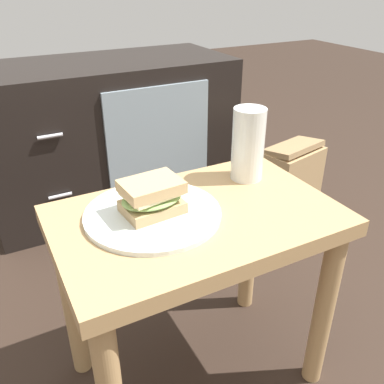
# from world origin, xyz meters

# --- Properties ---
(ground_plane) EXTENTS (8.00, 8.00, 0.00)m
(ground_plane) POSITION_xyz_m (0.00, 0.00, 0.00)
(ground_plane) COLOR #2D2119
(side_table) EXTENTS (0.56, 0.36, 0.46)m
(side_table) POSITION_xyz_m (0.00, 0.00, 0.37)
(side_table) COLOR tan
(side_table) RESTS_ON ground
(tv_cabinet) EXTENTS (0.96, 0.46, 0.58)m
(tv_cabinet) POSITION_xyz_m (0.11, 0.95, 0.29)
(tv_cabinet) COLOR black
(tv_cabinet) RESTS_ON ground
(plate) EXTENTS (0.27, 0.27, 0.01)m
(plate) POSITION_xyz_m (-0.08, 0.03, 0.47)
(plate) COLOR silver
(plate) RESTS_ON side_table
(sandwich_front) EXTENTS (0.13, 0.10, 0.07)m
(sandwich_front) POSITION_xyz_m (-0.08, 0.03, 0.50)
(sandwich_front) COLOR tan
(sandwich_front) RESTS_ON plate
(beer_glass) EXTENTS (0.07, 0.07, 0.16)m
(beer_glass) POSITION_xyz_m (0.18, 0.09, 0.54)
(beer_glass) COLOR silver
(beer_glass) RESTS_ON side_table
(paper_bag) EXTENTS (0.25, 0.18, 0.34)m
(paper_bag) POSITION_xyz_m (0.64, 0.44, 0.16)
(paper_bag) COLOR tan
(paper_bag) RESTS_ON ground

